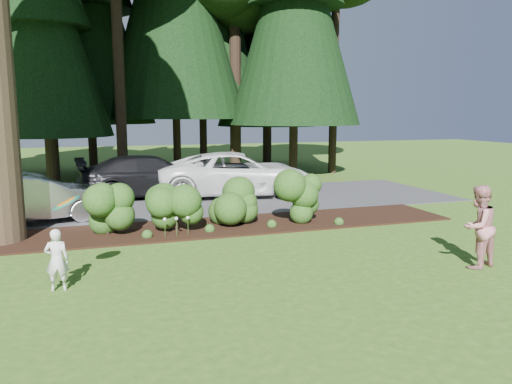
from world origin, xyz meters
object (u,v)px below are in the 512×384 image
Objects in this scene: car_silver_wagon at (32,198)px; adult at (478,227)px; car_white_suv at (237,174)px; child at (57,260)px; frisbee at (66,203)px; car_dark_suv at (151,176)px.

car_silver_wagon is 2.51× the size of adult.
adult reaches higher than car_silver_wagon.
child is at bearing 156.69° from car_white_suv.
adult is 8.21m from frisbee.
car_dark_suv is (3.85, 3.57, 0.07)m from car_silver_wagon.
car_white_suv reaches higher than child.
car_white_suv is 11.69× the size of frisbee.
child is 2.24× the size of frisbee.
car_white_suv is 1.11× the size of car_dark_suv.
adult is at bearing -8.51° from frisbee.
frisbee is at bearing 179.48° from car_silver_wagon.
adult reaches higher than car_white_suv.
car_dark_suv is at bearing -100.21° from child.
car_silver_wagon is at bearing 101.18° from frisbee.
car_dark_suv is at bearing -78.99° from adult.
child is 0.66× the size of adult.
adult is (5.48, -11.07, 0.05)m from car_dark_suv.
child is at bearing -23.98° from adult.
adult is at bearing -157.21° from car_white_suv.
child is 1.08m from frisbee.
frisbee is (-2.60, -9.86, 0.82)m from car_dark_suv.
car_dark_suv is 12.35m from adult.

